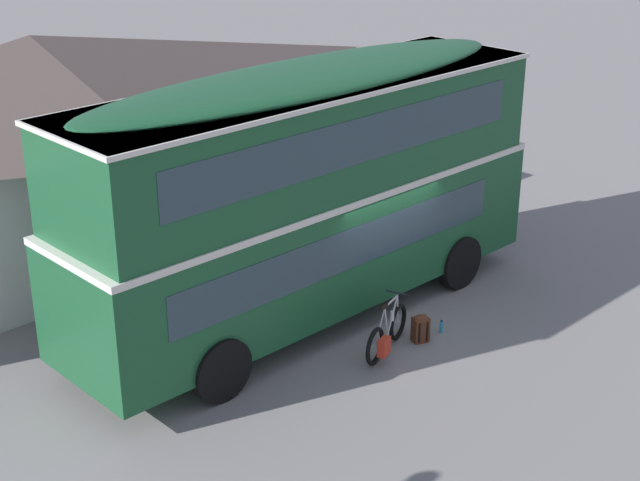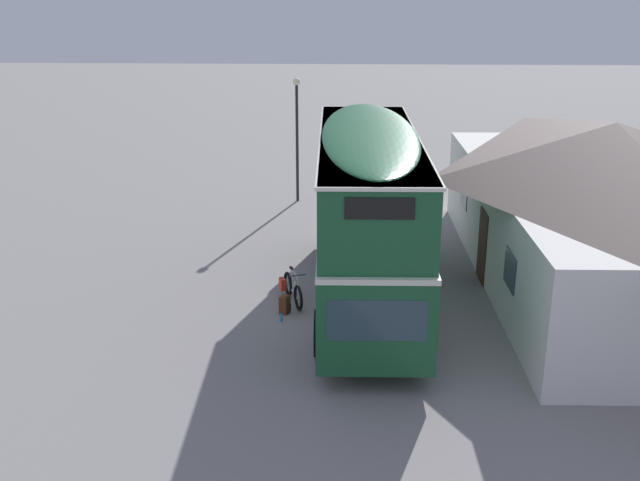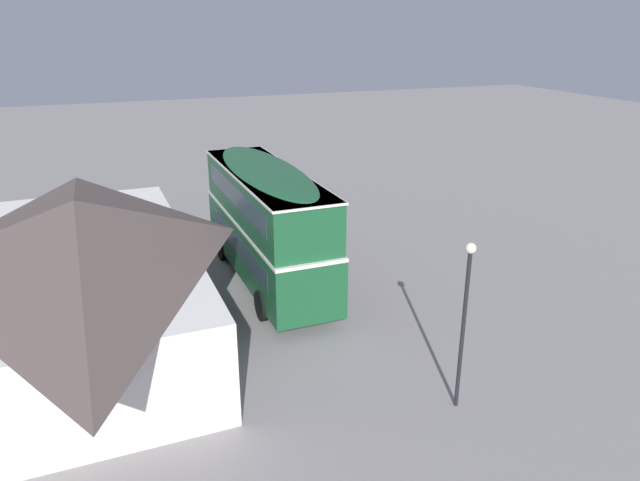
{
  "view_description": "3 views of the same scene",
  "coord_description": "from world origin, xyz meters",
  "px_view_note": "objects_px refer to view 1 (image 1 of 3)",
  "views": [
    {
      "loc": [
        -11.86,
        -11.54,
        8.42
      ],
      "look_at": [
        -1.2,
        -0.03,
        1.8
      ],
      "focal_mm": 53.55,
      "sensor_mm": 36.0,
      "label": 1
    },
    {
      "loc": [
        17.99,
        -0.01,
        8.37
      ],
      "look_at": [
        0.01,
        -0.65,
        2.09
      ],
      "focal_mm": 42.6,
      "sensor_mm": 36.0,
      "label": 2
    },
    {
      "loc": [
        -22.01,
        6.45,
        9.92
      ],
      "look_at": [
        -1.82,
        -1.33,
        1.81
      ],
      "focal_mm": 32.96,
      "sensor_mm": 36.0,
      "label": 3
    }
  ],
  "objects_px": {
    "water_bottle_blue_sports": "(441,327)",
    "touring_bicycle": "(386,334)",
    "double_decker_bus": "(308,185)",
    "backpack_on_ground": "(420,328)"
  },
  "relations": [
    {
      "from": "touring_bicycle",
      "to": "backpack_on_ground",
      "type": "height_order",
      "value": "touring_bicycle"
    },
    {
      "from": "double_decker_bus",
      "to": "backpack_on_ground",
      "type": "relative_size",
      "value": 18.96
    },
    {
      "from": "double_decker_bus",
      "to": "water_bottle_blue_sports",
      "type": "height_order",
      "value": "double_decker_bus"
    },
    {
      "from": "touring_bicycle",
      "to": "double_decker_bus",
      "type": "bearing_deg",
      "value": 90.79
    },
    {
      "from": "double_decker_bus",
      "to": "backpack_on_ground",
      "type": "height_order",
      "value": "double_decker_bus"
    },
    {
      "from": "touring_bicycle",
      "to": "backpack_on_ground",
      "type": "relative_size",
      "value": 3.08
    },
    {
      "from": "backpack_on_ground",
      "to": "touring_bicycle",
      "type": "bearing_deg",
      "value": 170.19
    },
    {
      "from": "double_decker_bus",
      "to": "water_bottle_blue_sports",
      "type": "bearing_deg",
      "value": -59.09
    },
    {
      "from": "touring_bicycle",
      "to": "water_bottle_blue_sports",
      "type": "xyz_separation_m",
      "value": [
        1.29,
        -0.18,
        -0.25
      ]
    },
    {
      "from": "water_bottle_blue_sports",
      "to": "touring_bicycle",
      "type": "bearing_deg",
      "value": 172.0
    }
  ]
}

